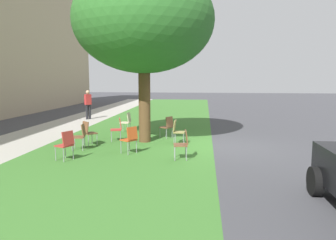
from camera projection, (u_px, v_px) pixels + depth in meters
ground at (218, 147)px, 11.36m from camera, size 80.00×80.00×0.00m
grass_verge at (130, 144)px, 11.72m from camera, size 48.00×6.00×0.01m
sidewalk_strip at (16, 142)px, 12.21m from camera, size 48.00×2.80×0.01m
street_tree at (144, 21)px, 11.65m from camera, size 5.12×5.12×6.36m
chair_0 at (183, 142)px, 9.53m from camera, size 0.47×0.47×0.88m
chair_1 at (177, 130)px, 11.75m from camera, size 0.44×0.45×0.88m
chair_2 at (118, 128)px, 12.30m from camera, size 0.52×0.53×0.88m
chair_3 at (88, 131)px, 11.47m from camera, size 0.59×0.59×0.88m
chair_4 at (144, 121)px, 14.18m from camera, size 0.46×0.46×0.88m
chair_5 at (80, 135)px, 10.79m from camera, size 0.48×0.49×0.88m
chair_6 at (127, 121)px, 14.22m from camera, size 0.45×0.45×0.88m
chair_7 at (130, 138)px, 10.24m from camera, size 0.58×0.58×0.88m
chair_8 at (167, 125)px, 12.86m from camera, size 0.57×0.58×0.88m
chair_9 at (66, 143)px, 9.41m from camera, size 0.55×0.56×0.88m
pedestrian_1 at (88, 103)px, 18.66m from camera, size 0.41×0.38×1.69m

